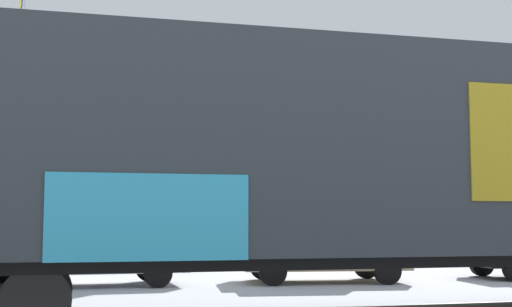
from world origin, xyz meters
name	(u,v)px	position (x,y,z in m)	size (l,w,h in m)	color
freight_car	(337,158)	(0.82, 0.00, 2.48)	(16.65, 4.00, 4.35)	#33383D
flagpole	(21,86)	(-5.77, 12.78, 5.80)	(0.44, 1.29, 9.55)	silver
hillside	(148,186)	(0.00, 65.19, 5.21)	(141.55, 30.16, 15.15)	gray
parked_car_silver	(80,249)	(-3.44, 6.27, 0.85)	(4.79, 2.25, 1.66)	#B7BABF
parked_car_tan	(320,247)	(2.30, 6.33, 0.85)	(4.12, 2.20, 1.67)	#9E8966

